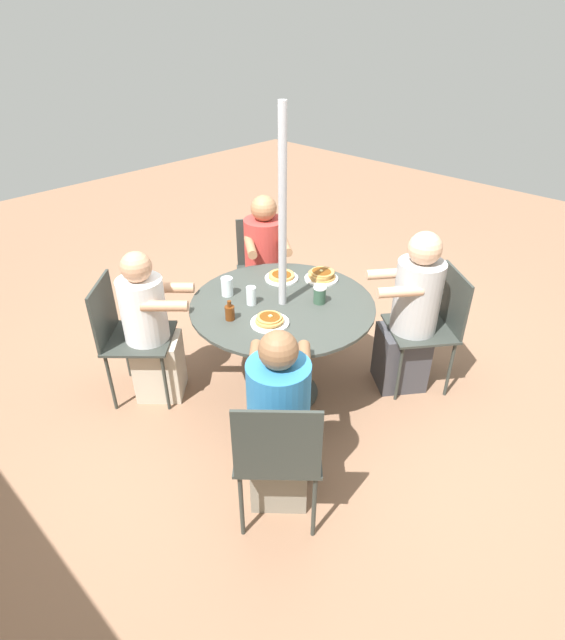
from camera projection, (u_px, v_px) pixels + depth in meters
name	position (u px, v px, depth m)	size (l,w,h in m)	color
ground_plane	(283.00, 392.00, 3.70)	(12.00, 12.00, 0.00)	#8C664C
patio_table	(283.00, 320.00, 3.36)	(1.23, 1.23, 0.76)	#383D38
umbrella_pole	(283.00, 270.00, 3.17)	(0.05, 0.05, 2.00)	#ADADB2
patio_chair_north	(278.00, 450.00, 2.50)	(0.62, 0.62, 0.90)	#333833
diner_north	(279.00, 426.00, 2.65)	(0.56, 0.57, 1.14)	gray
patio_chair_east	(433.00, 321.00, 3.54)	(0.62, 0.62, 0.90)	#333833
diner_east	(410.00, 319.00, 3.50)	(0.53, 0.55, 1.21)	#3D3D42
patio_chair_south	(263.00, 265.00, 4.32)	(0.62, 0.62, 0.90)	#333833
diner_south	(265.00, 271.00, 4.16)	(0.58, 0.55, 1.19)	slate
patio_chair_west	(126.00, 331.00, 3.42)	(0.62, 0.62, 0.90)	#333833
diner_west	(151.00, 332.00, 3.42)	(0.53, 0.52, 1.12)	beige
pancake_plate_a	(269.00, 321.00, 3.07)	(0.24, 0.24, 0.06)	white
pancake_plate_b	(281.00, 277.00, 3.58)	(0.24, 0.24, 0.05)	white
pancake_plate_c	(321.00, 276.00, 3.57)	(0.24, 0.24, 0.08)	white
syrup_bottle	(230.00, 312.00, 3.10)	(0.08, 0.06, 0.13)	#602D0F
coffee_cup	(320.00, 295.00, 3.27)	(0.08, 0.08, 0.11)	#33513D
drinking_glass_a	(251.00, 296.00, 3.25)	(0.06, 0.06, 0.12)	silver
drinking_glass_b	(227.00, 287.00, 3.35)	(0.08, 0.08, 0.13)	silver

